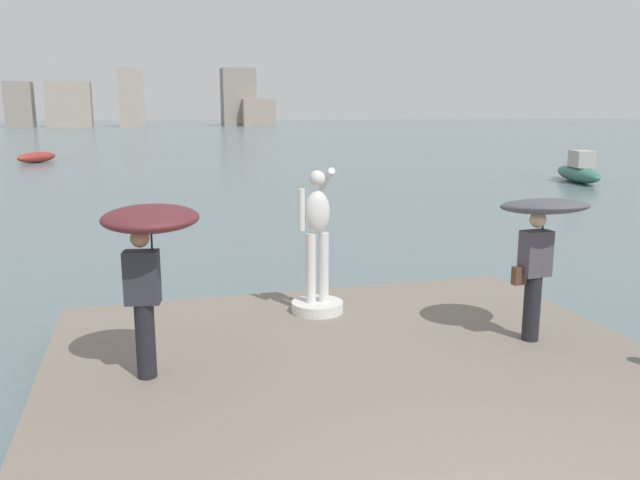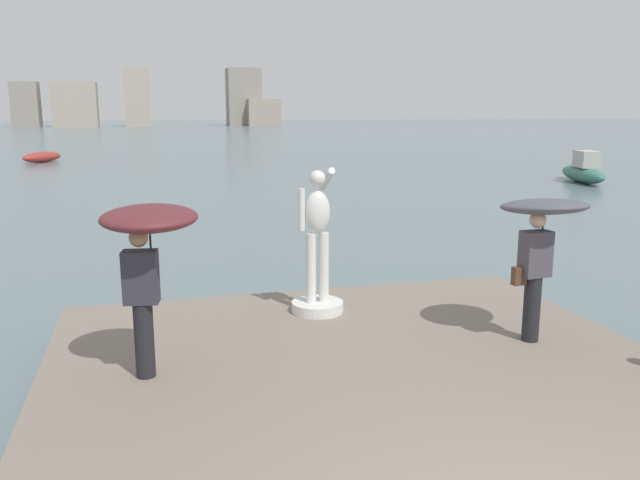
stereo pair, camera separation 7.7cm
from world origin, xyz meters
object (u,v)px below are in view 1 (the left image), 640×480
object	(u,v)px
statue_white_figure	(317,260)
boat_mid	(579,171)
onlooker_left	(148,240)
boat_near	(37,157)
onlooker_right	(541,227)

from	to	relation	value
statue_white_figure	boat_mid	distance (m)	25.01
onlooker_left	boat_near	xyz separation A→B (m)	(-6.71, 39.26, -1.64)
onlooker_left	boat_mid	xyz separation A→B (m)	(20.39, 19.20, -1.46)
statue_white_figure	boat_mid	world-z (taller)	statue_white_figure
onlooker_right	boat_mid	world-z (taller)	onlooker_right
statue_white_figure	onlooker_right	world-z (taller)	statue_white_figure
statue_white_figure	boat_mid	bearing A→B (deg)	44.08
statue_white_figure	onlooker_left	world-z (taller)	statue_white_figure
boat_near	onlooker_left	bearing A→B (deg)	-80.31
boat_near	boat_mid	xyz separation A→B (m)	(27.10, -20.07, 0.18)
boat_near	boat_mid	bearing A→B (deg)	-36.52
boat_near	onlooker_right	bearing A→B (deg)	-73.55
onlooker_left	onlooker_right	world-z (taller)	onlooker_left
onlooker_left	boat_near	distance (m)	39.87
onlooker_right	boat_mid	distance (m)	24.78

